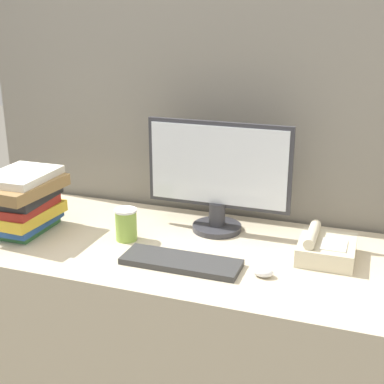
{
  "coord_description": "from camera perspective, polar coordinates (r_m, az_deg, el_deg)",
  "views": [
    {
      "loc": [
        0.61,
        -1.23,
        1.5
      ],
      "look_at": [
        0.05,
        0.37,
        0.91
      ],
      "focal_mm": 50.0,
      "sensor_mm": 36.0,
      "label": 1
    }
  ],
  "objects": [
    {
      "name": "keyboard",
      "position": [
        1.72,
        -1.17,
        -7.47
      ],
      "size": [
        0.38,
        0.13,
        0.02
      ],
      "color": "#333333",
      "rests_on": "desk"
    },
    {
      "name": "desk_telephone",
      "position": [
        1.8,
        14.04,
        -5.85
      ],
      "size": [
        0.18,
        0.21,
        0.1
      ],
      "color": "beige",
      "rests_on": "desk"
    },
    {
      "name": "mouse",
      "position": [
        1.66,
        7.6,
        -8.47
      ],
      "size": [
        0.06,
        0.04,
        0.03
      ],
      "color": "silver",
      "rests_on": "desk"
    },
    {
      "name": "desk",
      "position": [
        2.04,
        -1.64,
        -14.99
      ],
      "size": [
        1.49,
        0.68,
        0.73
      ],
      "color": "beige",
      "rests_on": "ground_plane"
    },
    {
      "name": "cubicle_panel_rear",
      "position": [
        2.17,
        1.84,
        -0.44
      ],
      "size": [
        1.89,
        0.04,
        1.56
      ],
      "color": "gray",
      "rests_on": "ground_plane"
    },
    {
      "name": "coffee_cup",
      "position": [
        1.89,
        -7.04,
        -3.45
      ],
      "size": [
        0.08,
        0.08,
        0.11
      ],
      "color": "#8CB247",
      "rests_on": "desk"
    },
    {
      "name": "book_stack",
      "position": [
        2.02,
        -17.62,
        -0.88
      ],
      "size": [
        0.25,
        0.31,
        0.23
      ],
      "color": "#38723F",
      "rests_on": "desk"
    },
    {
      "name": "monitor",
      "position": [
        1.91,
        2.78,
        1.59
      ],
      "size": [
        0.53,
        0.18,
        0.4
      ],
      "color": "#333338",
      "rests_on": "desk"
    }
  ]
}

